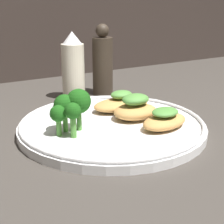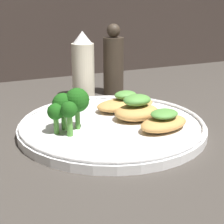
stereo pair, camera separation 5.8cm
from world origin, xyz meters
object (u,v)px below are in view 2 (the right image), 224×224
sauce_bottle (83,67)px  plate (112,125)px  broccoli_bunch (69,105)px  pepper_grinder (113,63)px

sauce_bottle → plate: bearing=-97.7°
plate → broccoli_bunch: (-7.57, -0.13, 4.70)cm
plate → broccoli_bunch: broccoli_bunch is taller
plate → sauce_bottle: size_ratio=2.13×
broccoli_bunch → pepper_grinder: (17.98, 21.72, 1.63)cm
plate → pepper_grinder: (10.41, 21.59, 6.33)cm
broccoli_bunch → sauce_bottle: 24.16cm
broccoli_bunch → sauce_bottle: (10.49, 21.72, 1.45)cm
pepper_grinder → broccoli_bunch: bearing=-129.6°
plate → sauce_bottle: sauce_bottle is taller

